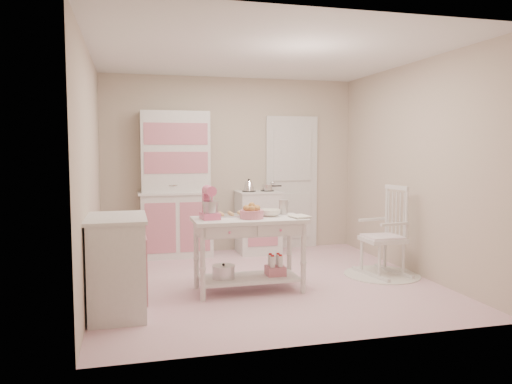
% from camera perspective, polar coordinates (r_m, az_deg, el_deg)
% --- Properties ---
extents(room_shell, '(3.84, 3.84, 2.62)m').
position_cam_1_polar(room_shell, '(5.69, 1.03, 6.02)').
color(room_shell, pink).
rests_on(room_shell, ground).
extents(door, '(0.82, 0.05, 2.04)m').
position_cam_1_polar(door, '(7.77, 4.09, 1.10)').
color(door, silver).
rests_on(door, ground).
extents(hutch, '(1.06, 0.50, 2.08)m').
position_cam_1_polar(hutch, '(7.19, -9.15, 0.90)').
color(hutch, silver).
rests_on(hutch, ground).
extents(stove, '(0.62, 0.57, 0.92)m').
position_cam_1_polar(stove, '(7.41, 0.24, -3.43)').
color(stove, silver).
rests_on(stove, ground).
extents(base_cabinet, '(0.54, 0.84, 0.92)m').
position_cam_1_polar(base_cabinet, '(4.88, -15.56, -8.06)').
color(base_cabinet, silver).
rests_on(base_cabinet, ground).
extents(lace_rug, '(0.92, 0.92, 0.01)m').
position_cam_1_polar(lace_rug, '(6.38, 14.19, -9.13)').
color(lace_rug, white).
rests_on(lace_rug, ground).
extents(rocking_chair, '(0.60, 0.79, 1.10)m').
position_cam_1_polar(rocking_chair, '(6.27, 14.30, -4.30)').
color(rocking_chair, silver).
rests_on(rocking_chair, ground).
extents(work_table, '(1.20, 0.60, 0.80)m').
position_cam_1_polar(work_table, '(5.45, -0.82, -7.15)').
color(work_table, silver).
rests_on(work_table, ground).
extents(stand_mixer, '(0.22, 0.30, 0.34)m').
position_cam_1_polar(stand_mixer, '(5.29, -5.30, -1.28)').
color(stand_mixer, '#E8628F').
rests_on(stand_mixer, work_table).
extents(cookie_tray, '(0.34, 0.24, 0.02)m').
position_cam_1_polar(cookie_tray, '(5.52, -2.78, -2.70)').
color(cookie_tray, silver).
rests_on(cookie_tray, work_table).
extents(bread_basket, '(0.25, 0.25, 0.09)m').
position_cam_1_polar(bread_basket, '(5.33, -0.49, -2.57)').
color(bread_basket, '#CB7587').
rests_on(bread_basket, work_table).
extents(mixing_bowl, '(0.23, 0.23, 0.07)m').
position_cam_1_polar(mixing_bowl, '(5.51, 1.61, -2.40)').
color(mixing_bowl, white).
rests_on(mixing_bowl, work_table).
extents(metal_pitcher, '(0.10, 0.10, 0.17)m').
position_cam_1_polar(metal_pitcher, '(5.64, 3.14, -1.75)').
color(metal_pitcher, silver).
rests_on(metal_pitcher, work_table).
extents(recipe_book, '(0.22, 0.27, 0.02)m').
position_cam_1_polar(recipe_book, '(5.38, 4.14, -2.86)').
color(recipe_book, white).
rests_on(recipe_book, work_table).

